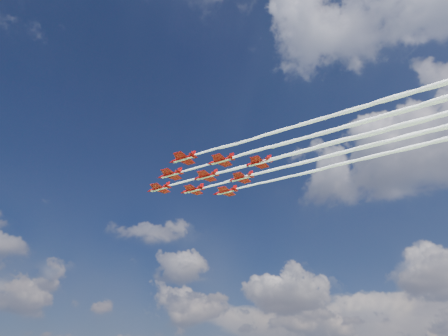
{
  "coord_description": "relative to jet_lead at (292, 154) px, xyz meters",
  "views": [
    {
      "loc": [
        91.11,
        -95.61,
        16.6
      ],
      "look_at": [
        14.35,
        0.72,
        83.68
      ],
      "focal_mm": 35.0,
      "sensor_mm": 36.0,
      "label": 1
    }
  ],
  "objects": [
    {
      "name": "jet_row2_port",
      "position": [
        10.41,
        -5.02,
        0.0
      ],
      "size": [
        103.03,
        21.24,
        2.39
      ],
      "rotation": [
        0.0,
        0.0,
        0.17
      ],
      "color": "#AE090B"
    },
    {
      "name": "jet_row2_starb",
      "position": [
        8.22,
        8.13,
        0.0
      ],
      "size": [
        103.03,
        21.24,
        2.39
      ],
      "rotation": [
        0.0,
        0.0,
        0.17
      ],
      "color": "#AE090B"
    },
    {
      "name": "jet_row4_port",
      "position": [
        29.04,
        -1.91,
        0.0
      ],
      "size": [
        103.03,
        21.24,
        2.39
      ],
      "rotation": [
        0.0,
        0.0,
        0.17
      ],
      "color": "#AE090B"
    },
    {
      "name": "jet_row4_starb",
      "position": [
        26.85,
        11.24,
        0.0
      ],
      "size": [
        103.03,
        21.24,
        2.39
      ],
      "rotation": [
        0.0,
        0.0,
        0.17
      ],
      "color": "#AE090B"
    },
    {
      "name": "jet_lead",
      "position": [
        0.0,
        0.0,
        0.0
      ],
      "size": [
        103.03,
        21.24,
        2.39
      ],
      "rotation": [
        0.0,
        0.0,
        0.17
      ],
      "color": "#AE090B"
    },
    {
      "name": "jet_row3_centre",
      "position": [
        18.63,
        3.11,
        0.0
      ],
      "size": [
        103.03,
        21.24,
        2.39
      ],
      "rotation": [
        0.0,
        0.0,
        0.17
      ],
      "color": "#AE090B"
    },
    {
      "name": "jet_row3_port",
      "position": [
        20.82,
        -10.05,
        0.0
      ],
      "size": [
        103.03,
        21.24,
        2.39
      ],
      "rotation": [
        0.0,
        0.0,
        0.17
      ],
      "color": "#AE090B"
    },
    {
      "name": "jet_tail",
      "position": [
        37.26,
        6.22,
        0.0
      ],
      "size": [
        103.03,
        21.24,
        2.39
      ],
      "rotation": [
        0.0,
        0.0,
        0.17
      ],
      "color": "#AE090B"
    },
    {
      "name": "jet_row3_starb",
      "position": [
        16.43,
        16.26,
        0.0
      ],
      "size": [
        103.03,
        21.24,
        2.39
      ],
      "rotation": [
        0.0,
        0.0,
        0.17
      ],
      "color": "#AE090B"
    }
  ]
}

